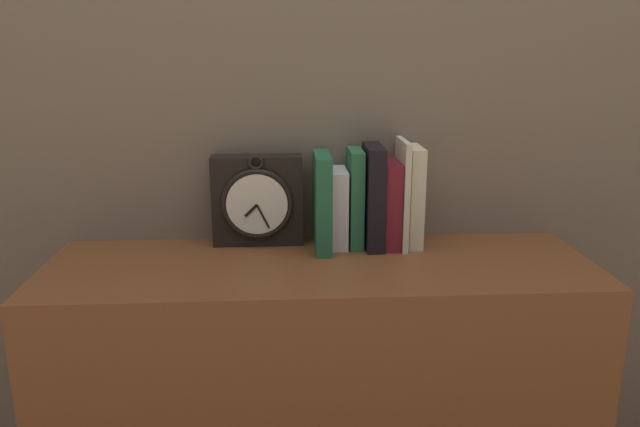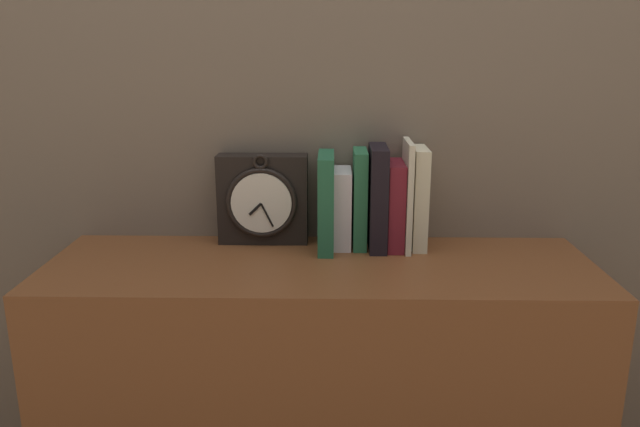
# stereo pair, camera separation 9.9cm
# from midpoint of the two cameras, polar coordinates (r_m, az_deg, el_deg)

# --- Properties ---
(bookshelf) EXTENTS (1.17, 0.38, 0.72)m
(bookshelf) POSITION_cam_midpoint_polar(r_m,az_deg,el_deg) (1.49, -2.00, -17.72)
(bookshelf) COLOR brown
(bookshelf) RESTS_ON ground_plane
(clock) EXTENTS (0.21, 0.07, 0.22)m
(clock) POSITION_cam_midpoint_polar(r_m,az_deg,el_deg) (1.44, -7.70, 1.16)
(clock) COLOR black
(clock) RESTS_ON bookshelf
(book_slot0_green) EXTENTS (0.04, 0.15, 0.22)m
(book_slot0_green) POSITION_cam_midpoint_polar(r_m,az_deg,el_deg) (1.40, -1.82, 1.05)
(book_slot0_green) COLOR #236242
(book_slot0_green) RESTS_ON bookshelf
(book_slot1_white) EXTENTS (0.04, 0.11, 0.18)m
(book_slot1_white) POSITION_cam_midpoint_polar(r_m,az_deg,el_deg) (1.43, -0.35, 0.51)
(book_slot1_white) COLOR white
(book_slot1_white) RESTS_ON bookshelf
(book_slot2_green) EXTENTS (0.03, 0.11, 0.22)m
(book_slot2_green) POSITION_cam_midpoint_polar(r_m,az_deg,el_deg) (1.42, 1.24, 1.40)
(book_slot2_green) COLOR #296C46
(book_slot2_green) RESTS_ON bookshelf
(book_slot3_black) EXTENTS (0.04, 0.13, 0.23)m
(book_slot3_black) POSITION_cam_midpoint_polar(r_m,az_deg,el_deg) (1.41, 2.89, 1.52)
(book_slot3_black) COLOR black
(book_slot3_black) RESTS_ON bookshelf
(book_slot4_maroon) EXTENTS (0.04, 0.12, 0.20)m
(book_slot4_maroon) POSITION_cam_midpoint_polar(r_m,az_deg,el_deg) (1.43, 4.44, 0.88)
(book_slot4_maroon) COLOR maroon
(book_slot4_maroon) RESTS_ON bookshelf
(book_slot5_cream) EXTENTS (0.01, 0.13, 0.25)m
(book_slot5_cream) POSITION_cam_midpoint_polar(r_m,az_deg,el_deg) (1.42, 5.53, 1.80)
(book_slot5_cream) COLOR beige
(book_slot5_cream) RESTS_ON bookshelf
(book_slot6_cream) EXTENTS (0.03, 0.11, 0.23)m
(book_slot6_cream) POSITION_cam_midpoint_polar(r_m,az_deg,el_deg) (1.44, 6.56, 1.57)
(book_slot6_cream) COLOR beige
(book_slot6_cream) RESTS_ON bookshelf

